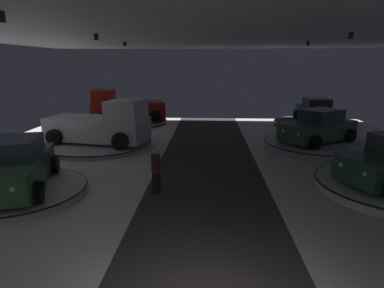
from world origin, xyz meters
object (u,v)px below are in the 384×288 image
display_car_far_right (318,127)px  pickup_truck_far_left (103,125)px  display_platform_mid_left (18,191)px  display_car_deep_right (315,111)px  visitor_walking_near (156,168)px  pickup_truck_deep_left (124,108)px  display_platform_deep_right (314,124)px  display_platform_far_right (316,144)px  display_car_mid_left (15,166)px  display_platform_far_left (99,144)px  display_platform_deep_left (129,122)px

display_car_far_right → pickup_truck_far_left: bearing=-178.2°
display_platform_mid_left → display_car_deep_right: size_ratio=1.07×
display_platform_mid_left → visitor_walking_near: size_ratio=2.86×
pickup_truck_deep_left → display_platform_deep_right: (13.85, -0.35, -1.01)m
display_platform_far_right → display_platform_mid_left: bearing=-149.9°
display_car_mid_left → display_car_deep_right: 19.39m
display_platform_mid_left → display_platform_deep_right: size_ratio=0.80×
display_platform_far_left → display_platform_mid_left: size_ratio=1.25×
display_platform_far_left → display_platform_deep_left: size_ratio=1.00×
display_platform_far_right → visitor_walking_near: size_ratio=3.45×
display_car_deep_right → visitor_walking_near: (-9.38, -12.87, -0.17)m
pickup_truck_far_left → display_car_mid_left: 6.78m
pickup_truck_far_left → display_platform_far_right: 11.43m
display_platform_far_left → pickup_truck_far_left: size_ratio=1.01×
display_platform_far_left → display_platform_mid_left: bearing=-94.7°
display_car_far_right → display_platform_mid_left: size_ratio=0.98×
pickup_truck_far_left → display_platform_deep_right: size_ratio=0.99×
visitor_walking_near → display_platform_mid_left: bearing=-174.0°
display_platform_far_right → display_car_far_right: 0.92m
display_car_mid_left → pickup_truck_deep_left: bearing=89.0°
display_car_far_right → display_platform_deep_right: display_car_far_right is taller
display_car_deep_right → visitor_walking_near: 15.93m
pickup_truck_deep_left → display_platform_deep_right: pickup_truck_deep_left is taller
display_platform_far_left → display_car_deep_right: 15.04m
display_platform_deep_left → display_platform_deep_right: display_platform_deep_right is taller
display_car_mid_left → display_platform_deep_right: size_ratio=0.80×
display_car_mid_left → pickup_truck_deep_left: size_ratio=0.80×
display_platform_far_right → display_platform_deep_right: size_ratio=0.97×
display_car_far_right → display_car_mid_left: 14.19m
display_platform_deep_left → display_platform_deep_right: size_ratio=1.00×
display_platform_far_left → pickup_truck_far_left: (0.32, -0.06, 1.04)m
display_platform_mid_left → display_platform_deep_left: bearing=87.8°
display_platform_far_right → display_car_far_right: bearing=34.9°
display_platform_far_left → display_platform_deep_left: display_platform_deep_left is taller
display_platform_mid_left → display_car_deep_right: display_car_deep_right is taller
display_car_far_right → display_platform_mid_left: bearing=-149.9°
visitor_walking_near → display_car_mid_left: bearing=-174.4°
display_platform_mid_left → visitor_walking_near: bearing=6.0°
display_car_mid_left → visitor_walking_near: 4.72m
display_platform_deep_left → display_car_deep_right: display_car_deep_right is taller
display_platform_far_left → display_platform_far_right: (11.70, 0.28, 0.05)m
display_platform_deep_left → display_platform_far_left: bearing=-89.8°
display_platform_far_left → display_platform_far_right: 11.70m
display_platform_far_right → display_car_far_right: display_car_far_right is taller
display_platform_far_left → display_car_far_right: (11.73, 0.30, 0.97)m
display_platform_far_right → display_car_deep_right: 6.58m
pickup_truck_far_left → pickup_truck_deep_left: (-0.65, 6.99, 0.00)m
display_platform_deep_right → display_platform_far_left: bearing=-154.1°
display_platform_far_left → display_platform_mid_left: display_platform_mid_left is taller
display_car_mid_left → pickup_truck_deep_left: (0.23, 13.71, 0.15)m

